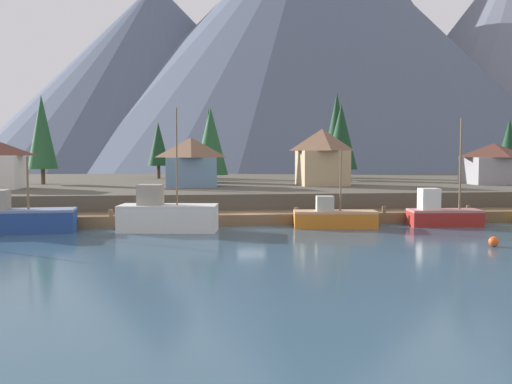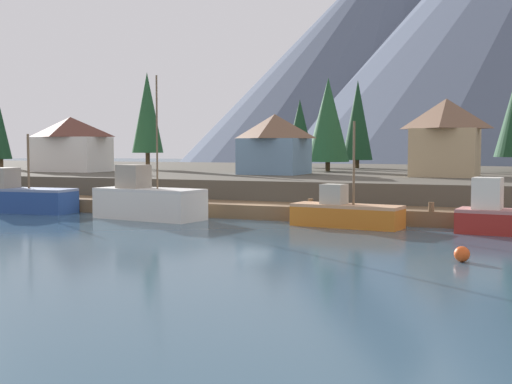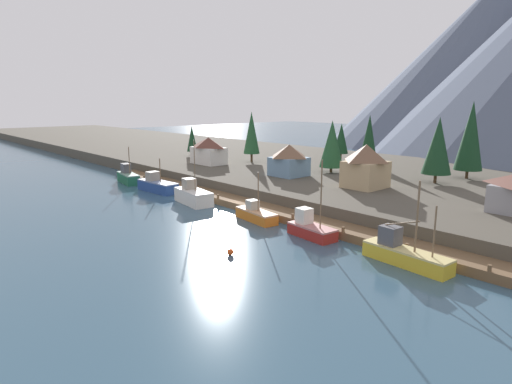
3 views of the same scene
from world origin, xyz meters
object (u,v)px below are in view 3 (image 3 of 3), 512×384
object	(u,v)px
conifer_back_right	(341,139)
conifer_back_left	(332,144)
fishing_boat_orange	(256,214)
fishing_boat_white	(193,196)
conifer_near_right	(471,136)
conifer_mid_left	(438,146)
house_tan	(366,166)
fishing_boat_red	(311,228)
fishing_boat_blue	(157,185)
conifer_mid_right	(369,138)
conifer_far_left	(192,139)
conifer_near_left	(252,133)
fishing_boat_green	(128,177)
fishing_boat_yellow	(404,254)
channel_buoy	(230,252)
house_blue	(289,160)
house_white	(209,150)

from	to	relation	value
conifer_back_right	conifer_back_left	bearing A→B (deg)	-59.49
fishing_boat_orange	conifer_back_right	distance (m)	44.37
fishing_boat_white	conifer_near_right	distance (m)	48.58
conifer_back_left	conifer_mid_left	bearing A→B (deg)	11.76
house_tan	fishing_boat_white	bearing A→B (deg)	-131.16
conifer_near_right	fishing_boat_red	bearing A→B (deg)	-91.65
fishing_boat_orange	house_tan	world-z (taller)	house_tan
conifer_near_right	conifer_back_right	bearing A→B (deg)	179.30
house_tan	conifer_mid_left	world-z (taller)	conifer_mid_left
fishing_boat_white	conifer_near_right	xyz separation A→B (m)	(25.02, 40.72, 8.70)
fishing_boat_blue	conifer_back_left	xyz separation A→B (m)	(16.82, 27.91, 6.81)
fishing_boat_red	conifer_mid_right	distance (m)	44.50
fishing_boat_blue	conifer_far_left	distance (m)	32.28
conifer_near_left	conifer_mid_left	xyz separation A→B (m)	(39.65, 5.70, -0.29)
fishing_boat_green	conifer_back_right	bearing A→B (deg)	73.07
conifer_mid_right	fishing_boat_yellow	bearing A→B (deg)	-51.89
fishing_boat_blue	channel_buoy	size ratio (longest dim) A/B	13.22
fishing_boat_yellow	house_blue	size ratio (longest dim) A/B	1.54
conifer_mid_right	conifer_back_right	bearing A→B (deg)	174.03
house_blue	conifer_mid_right	size ratio (longest dim) A/B	0.56
conifer_mid_right	channel_buoy	size ratio (longest dim) A/B	15.27
conifer_mid_right	conifer_near_right	bearing A→B (deg)	1.32
house_tan	conifer_far_left	world-z (taller)	conifer_far_left
fishing_boat_yellow	conifer_near_left	size ratio (longest dim) A/B	0.82
fishing_boat_orange	house_white	bearing A→B (deg)	160.89
fishing_boat_white	conifer_mid_right	size ratio (longest dim) A/B	0.94
fishing_boat_yellow	channel_buoy	xyz separation A→B (m)	(-13.50, -11.13, -0.77)
fishing_boat_yellow	conifer_far_left	xyz separation A→B (m)	(-70.44, 22.26, 5.64)
fishing_boat_blue	fishing_boat_white	xyz separation A→B (m)	(12.09, -0.46, 0.13)
fishing_boat_orange	conifer_near_left	distance (m)	40.77
conifer_mid_left	conifer_back_right	world-z (taller)	conifer_mid_left
fishing_boat_blue	house_white	size ratio (longest dim) A/B	1.16
house_white	fishing_boat_blue	bearing A→B (deg)	-64.83
conifer_near_left	conifer_back_right	size ratio (longest dim) A/B	1.29
fishing_boat_yellow	conifer_mid_left	world-z (taller)	conifer_mid_left
fishing_boat_orange	conifer_near_right	xyz separation A→B (m)	(10.86, 40.10, 9.10)
fishing_boat_blue	conifer_back_right	size ratio (longest dim) A/B	1.08
house_tan	fishing_boat_red	bearing A→B (deg)	-72.95
house_white	conifer_mid_right	world-z (taller)	conifer_mid_right
conifer_far_left	channel_buoy	bearing A→B (deg)	-30.39
fishing_boat_green	conifer_mid_right	size ratio (longest dim) A/B	0.74
fishing_boat_green	house_white	distance (m)	18.10
house_tan	conifer_back_right	size ratio (longest dim) A/B	0.79
house_white	conifer_near_right	world-z (taller)	conifer_near_right
conifer_near_right	fishing_boat_blue	bearing A→B (deg)	-132.67
fishing_boat_orange	conifer_far_left	world-z (taller)	conifer_far_left
conifer_near_left	channel_buoy	xyz separation A→B (m)	(38.66, -36.96, -8.66)
conifer_near_right	conifer_mid_left	size ratio (longest dim) A/B	1.24
conifer_near_left	house_white	bearing A→B (deg)	-113.82
house_blue	conifer_back_left	xyz separation A→B (m)	(2.63, 8.88, 2.53)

